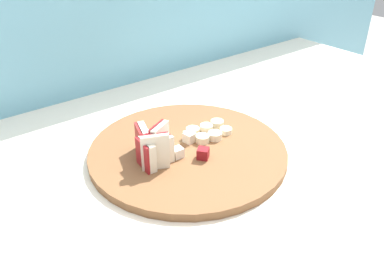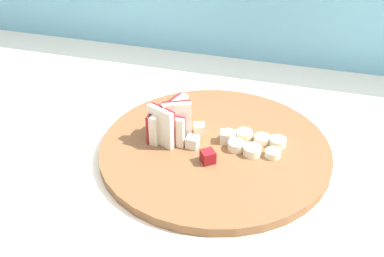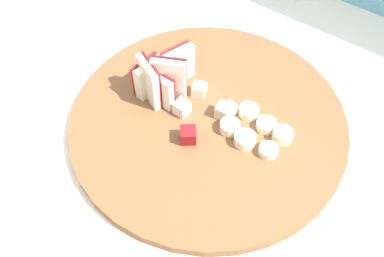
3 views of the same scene
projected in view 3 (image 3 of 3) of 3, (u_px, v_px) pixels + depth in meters
tile_backsplash at (318, 76)px, 0.89m from camera, size 2.40×0.04×1.43m
cutting_board at (208, 121)px, 0.55m from camera, size 0.36×0.36×0.02m
apple_wedge_fan at (162, 77)px, 0.55m from camera, size 0.07×0.09×0.07m
apple_dice_pile at (203, 112)px, 0.54m from camera, size 0.07×0.09×0.02m
banana_slice_rows at (255, 131)px, 0.52m from camera, size 0.09×0.07×0.01m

